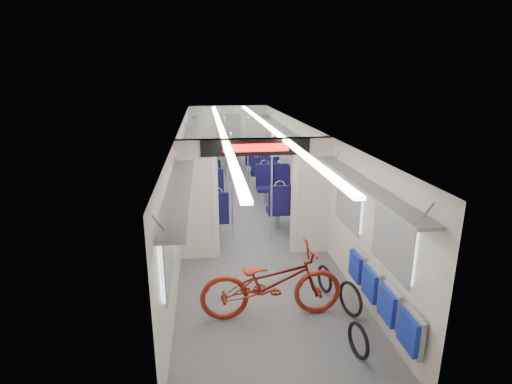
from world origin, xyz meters
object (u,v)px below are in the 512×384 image
(bicycle, at_px, (272,282))
(stanchion_near_right, at_px, (272,190))
(seat_bay_far_left, at_px, (205,168))
(stanchion_near_left, at_px, (232,187))
(seat_bay_far_right, at_px, (261,164))
(stanchion_far_left, at_px, (226,157))
(bike_hoop_c, at_px, (324,280))
(stanchion_far_right, at_px, (248,158))
(bike_hoop_a, at_px, (358,342))
(seat_bay_near_right, at_px, (280,192))
(seat_bay_near_left, at_px, (206,199))
(flip_bench, at_px, (380,294))
(bike_hoop_b, at_px, (350,300))

(bicycle, relative_size, stanchion_near_right, 0.90)
(seat_bay_far_left, height_order, stanchion_near_left, stanchion_near_left)
(seat_bay_far_right, bearing_deg, stanchion_far_left, -126.99)
(bike_hoop_c, distance_m, stanchion_far_right, 5.54)
(bicycle, xyz_separation_m, bike_hoop_a, (0.93, -1.03, -0.33))
(seat_bay_near_right, bearing_deg, seat_bay_near_left, -169.03)
(bike_hoop_a, relative_size, seat_bay_far_right, 0.24)
(stanchion_far_left, bearing_deg, flip_bench, -75.97)
(flip_bench, xyz_separation_m, seat_bay_near_left, (-2.29, 4.63, -0.01))
(stanchion_near_left, bearing_deg, bike_hoop_b, -64.52)
(stanchion_far_right, bearing_deg, seat_bay_near_right, -67.47)
(seat_bay_near_right, height_order, seat_bay_far_right, seat_bay_near_right)
(bike_hoop_a, xyz_separation_m, stanchion_near_left, (-1.27, 4.03, 0.94))
(bicycle, distance_m, stanchion_near_right, 2.75)
(seat_bay_far_right, xyz_separation_m, stanchion_near_right, (-0.53, -5.24, 0.63))
(bicycle, height_order, bike_hoop_b, bicycle)
(bicycle, xyz_separation_m, stanchion_near_left, (-0.34, 3.00, 0.61))
(bicycle, distance_m, stanchion_far_right, 6.02)
(seat_bay_near_left, bearing_deg, stanchion_near_left, -62.11)
(stanchion_near_right, bearing_deg, flip_bench, -73.53)
(flip_bench, bearing_deg, stanchion_near_right, 106.47)
(bicycle, relative_size, bike_hoop_c, 4.52)
(seat_bay_far_left, distance_m, stanchion_far_left, 1.54)
(seat_bay_far_left, distance_m, stanchion_far_right, 2.03)
(bike_hoop_c, bearing_deg, seat_bay_near_right, 90.02)
(flip_bench, height_order, seat_bay_near_right, seat_bay_near_right)
(flip_bench, xyz_separation_m, seat_bay_far_left, (-2.29, 8.06, -0.03))
(bike_hoop_c, height_order, seat_bay_far_left, seat_bay_far_left)
(bike_hoop_a, height_order, seat_bay_near_left, seat_bay_near_left)
(stanchion_near_left, relative_size, stanchion_far_left, 1.00)
(flip_bench, distance_m, seat_bay_near_left, 5.16)
(bike_hoop_a, bearing_deg, bicycle, 132.24)
(bicycle, height_order, flip_bench, bicycle)
(bike_hoop_a, distance_m, stanchion_near_left, 4.33)
(bike_hoop_a, height_order, seat_bay_near_right, seat_bay_near_right)
(seat_bay_near_left, bearing_deg, seat_bay_far_right, 64.02)
(bike_hoop_b, relative_size, stanchion_far_right, 0.23)
(stanchion_near_left, relative_size, stanchion_near_right, 1.00)
(seat_bay_far_right, bearing_deg, seat_bay_near_right, -90.00)
(bicycle, xyz_separation_m, seat_bay_far_left, (-0.90, 7.49, 0.01))
(bike_hoop_c, distance_m, stanchion_near_left, 2.93)
(bike_hoop_c, bearing_deg, bike_hoop_b, -75.37)
(seat_bay_far_right, distance_m, stanchion_near_right, 5.31)
(bike_hoop_a, height_order, bike_hoop_b, bike_hoop_b)
(stanchion_near_right, distance_m, stanchion_far_right, 3.34)
(bike_hoop_a, xyz_separation_m, stanchion_near_right, (-0.49, 3.67, 0.94))
(bicycle, distance_m, flip_bench, 1.50)
(flip_bench, relative_size, seat_bay_far_left, 0.97)
(stanchion_far_left, bearing_deg, bike_hoop_a, -80.31)
(seat_bay_far_left, relative_size, seat_bay_far_right, 1.12)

